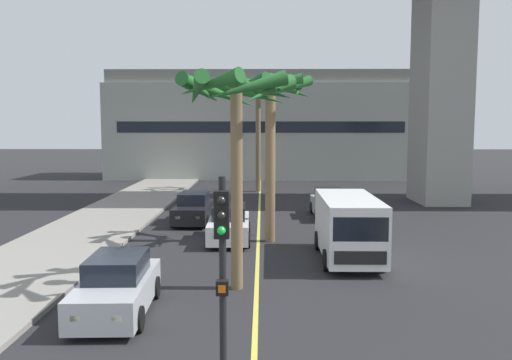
% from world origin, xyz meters
% --- Properties ---
extents(sidewalk_left, '(4.80, 80.00, 0.15)m').
position_xyz_m(sidewalk_left, '(-8.00, 16.00, 0.07)').
color(sidewalk_left, gray).
rests_on(sidewalk_left, ground).
extents(lane_stripe_center, '(0.14, 56.00, 0.01)m').
position_xyz_m(lane_stripe_center, '(0.00, 24.00, 0.00)').
color(lane_stripe_center, '#DBCC4C').
rests_on(lane_stripe_center, ground).
extents(pier_building_backdrop, '(28.58, 8.04, 9.97)m').
position_xyz_m(pier_building_backdrop, '(0.00, 51.32, 4.92)').
color(pier_building_backdrop, '#ADB2A8').
rests_on(pier_building_backdrop, ground).
extents(car_queue_front, '(1.90, 4.13, 1.56)m').
position_xyz_m(car_queue_front, '(-1.27, 22.29, 0.72)').
color(car_queue_front, white).
rests_on(car_queue_front, ground).
extents(car_queue_second, '(1.87, 4.12, 1.56)m').
position_xyz_m(car_queue_second, '(3.84, 28.39, 0.72)').
color(car_queue_second, '#B7BABF').
rests_on(car_queue_second, ground).
extents(car_queue_third, '(1.96, 4.16, 1.56)m').
position_xyz_m(car_queue_third, '(-3.70, 13.31, 0.72)').
color(car_queue_third, '#B7BABF').
rests_on(car_queue_third, ground).
extents(car_queue_fourth, '(1.89, 4.13, 1.56)m').
position_xyz_m(car_queue_fourth, '(-3.35, 26.55, 0.72)').
color(car_queue_fourth, black).
rests_on(car_queue_fourth, ground).
extents(delivery_van, '(2.19, 5.27, 2.36)m').
position_xyz_m(delivery_van, '(3.38, 19.08, 1.29)').
color(delivery_van, white).
rests_on(delivery_van, ground).
extents(traffic_light_median_near, '(0.24, 0.37, 4.20)m').
position_xyz_m(traffic_light_median_near, '(-0.47, 7.97, 2.71)').
color(traffic_light_median_near, black).
rests_on(traffic_light_median_near, ground).
extents(palm_tree_near_median, '(3.66, 3.67, 7.18)m').
position_xyz_m(palm_tree_near_median, '(0.49, 22.20, 5.82)').
color(palm_tree_near_median, brown).
rests_on(palm_tree_near_median, ground).
extents(palm_tree_mid_median, '(3.48, 3.48, 8.36)m').
position_xyz_m(palm_tree_mid_median, '(-0.11, 39.61, 6.85)').
color(palm_tree_mid_median, brown).
rests_on(palm_tree_mid_median, ground).
extents(palm_tree_far_median, '(3.65, 3.69, 6.65)m').
position_xyz_m(palm_tree_far_median, '(-0.59, 15.59, 5.59)').
color(palm_tree_far_median, brown).
rests_on(palm_tree_far_median, ground).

